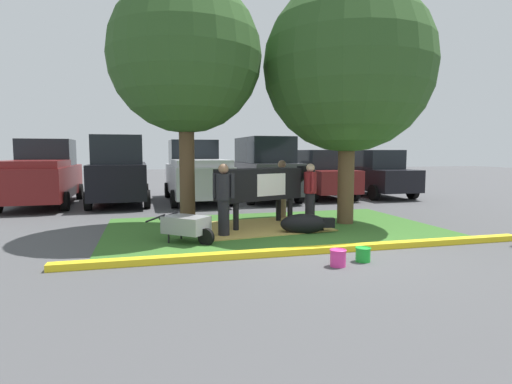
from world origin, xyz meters
The scene contains 20 objects.
ground_plane centered at (0.00, 0.00, 0.00)m, with size 80.00×80.00×0.00m, color #4C4C4F.
grass_island centered at (-0.42, 2.45, 0.01)m, with size 8.24×5.07×0.02m, color #386B28.
curb_yellow centered at (-0.42, -0.24, 0.06)m, with size 9.44×0.24×0.12m, color yellow.
hay_bedding centered at (-0.75, 2.58, 0.03)m, with size 3.20×2.40×0.04m, color tan.
shade_tree_left centered at (-2.51, 3.03, 4.26)m, with size 3.76×3.76×6.17m.
shade_tree_right centered at (1.68, 2.62, 4.15)m, with size 4.47×4.47×6.41m.
cow_holstein centered at (-0.61, 2.82, 1.10)m, with size 3.02×1.53×1.55m.
calf_lying centered at (0.11, 1.59, 0.24)m, with size 1.33×0.68×0.48m.
person_handler centered at (-1.82, 1.71, 0.90)m, with size 0.46×0.34×1.68m.
person_visitor_near centered at (0.30, 3.91, 0.92)m, with size 0.43×0.37×1.71m.
person_visitor_far centered at (0.74, 2.83, 0.88)m, with size 0.34×0.53×1.63m.
wheelbarrow centered at (-2.70, 1.26, 0.39)m, with size 1.39×1.31×0.63m.
bucket_pink centered at (-0.39, -1.20, 0.15)m, with size 0.29×0.29×0.29m.
bucket_green centered at (0.18, -1.03, 0.13)m, with size 0.28×0.28×0.26m.
pickup_truck_maroon centered at (-7.15, 9.05, 1.11)m, with size 2.28×5.43×2.42m.
suv_black centered at (-4.48, 8.64, 1.27)m, with size 2.18×4.63×2.52m.
pickup_truck_black centered at (-1.63, 8.85, 1.11)m, with size 2.28×5.43×2.42m.
suv_dark_grey centered at (1.08, 8.62, 1.27)m, with size 2.18×4.63×2.52m.
sedan_blue centered at (3.62, 8.87, 0.98)m, with size 2.07×4.43×2.02m.
sedan_red centered at (6.17, 8.70, 0.98)m, with size 2.07×4.43×2.02m.
Camera 1 is at (-3.51, -7.54, 1.94)m, focal length 29.17 mm.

